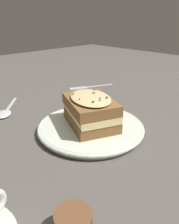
# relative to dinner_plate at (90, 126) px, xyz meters

# --- Properties ---
(ground_plane) EXTENTS (2.40, 2.40, 0.00)m
(ground_plane) POSITION_rel_dinner_plate_xyz_m (0.01, 0.00, -0.01)
(ground_plane) COLOR #514C47
(dinner_plate) EXTENTS (0.26, 0.26, 0.02)m
(dinner_plate) POSITION_rel_dinner_plate_xyz_m (0.00, 0.00, 0.00)
(dinner_plate) COLOR silver
(dinner_plate) RESTS_ON ground_plane
(sandwich) EXTENTS (0.15, 0.17, 0.08)m
(sandwich) POSITION_rel_dinner_plate_xyz_m (0.00, 0.00, 0.04)
(sandwich) COLOR brown
(sandwich) RESTS_ON dinner_plate
(fork) EXTENTS (0.17, 0.09, 0.00)m
(fork) POSITION_rel_dinner_plate_xyz_m (-0.23, -0.25, -0.01)
(fork) COLOR silver
(fork) RESTS_ON ground_plane
(spoon) EXTENTS (0.13, 0.14, 0.01)m
(spoon) POSITION_rel_dinner_plate_xyz_m (0.11, -0.24, -0.00)
(spoon) COLOR silver
(spoon) RESTS_ON ground_plane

